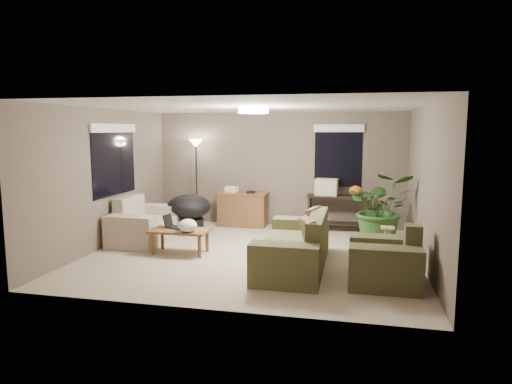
% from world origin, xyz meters
% --- Properties ---
extents(room_shell, '(5.50, 5.50, 5.50)m').
position_xyz_m(room_shell, '(0.00, 0.00, 1.25)').
color(room_shell, tan).
rests_on(room_shell, ground).
extents(main_sofa, '(0.95, 2.20, 0.85)m').
position_xyz_m(main_sofa, '(0.82, -0.62, 0.29)').
color(main_sofa, '#4E4E2E').
rests_on(main_sofa, ground).
extents(throw_pillows, '(0.40, 1.40, 0.47)m').
position_xyz_m(throw_pillows, '(1.07, -0.62, 0.65)').
color(throw_pillows, '#8C7251').
rests_on(throw_pillows, main_sofa).
extents(loveseat, '(0.90, 1.60, 0.85)m').
position_xyz_m(loveseat, '(-2.26, 0.48, 0.30)').
color(loveseat, beige).
rests_on(loveseat, ground).
extents(armchair, '(0.95, 1.00, 0.85)m').
position_xyz_m(armchair, '(2.12, -1.10, 0.30)').
color(armchair, '#47472A').
rests_on(armchair, ground).
extents(coffee_table, '(1.00, 0.55, 0.42)m').
position_xyz_m(coffee_table, '(-1.24, -0.23, 0.36)').
color(coffee_table, brown).
rests_on(coffee_table, ground).
extents(laptop, '(0.41, 0.34, 0.24)m').
position_xyz_m(laptop, '(-1.41, -0.13, 0.48)').
color(laptop, black).
rests_on(laptop, coffee_table).
extents(plastic_bag, '(0.34, 0.31, 0.22)m').
position_xyz_m(plastic_bag, '(-1.04, -0.38, 0.53)').
color(plastic_bag, white).
rests_on(plastic_bag, coffee_table).
extents(desk, '(1.10, 0.50, 0.75)m').
position_xyz_m(desk, '(-0.74, 2.19, 0.38)').
color(desk, brown).
rests_on(desk, ground).
extents(desk_papers, '(0.69, 0.29, 0.12)m').
position_xyz_m(desk_papers, '(-0.90, 2.18, 0.80)').
color(desk_papers, silver).
rests_on(desk_papers, desk).
extents(console_table, '(1.30, 0.40, 0.75)m').
position_xyz_m(console_table, '(1.33, 2.20, 0.44)').
color(console_table, black).
rests_on(console_table, ground).
extents(pumpkin, '(0.31, 0.31, 0.22)m').
position_xyz_m(pumpkin, '(1.68, 2.20, 0.86)').
color(pumpkin, orange).
rests_on(pumpkin, console_table).
extents(cardboard_box, '(0.48, 0.38, 0.34)m').
position_xyz_m(cardboard_box, '(1.08, 2.20, 0.92)').
color(cardboard_box, beige).
rests_on(cardboard_box, console_table).
extents(papasan_chair, '(1.19, 1.19, 0.80)m').
position_xyz_m(papasan_chair, '(-1.66, 1.30, 0.47)').
color(papasan_chair, black).
rests_on(papasan_chair, ground).
extents(floor_lamp, '(0.32, 0.32, 1.91)m').
position_xyz_m(floor_lamp, '(-1.81, 2.20, 1.60)').
color(floor_lamp, black).
rests_on(floor_lamp, ground).
extents(ceiling_fixture, '(0.50, 0.50, 0.10)m').
position_xyz_m(ceiling_fixture, '(0.00, 0.00, 2.44)').
color(ceiling_fixture, white).
rests_on(ceiling_fixture, room_shell).
extents(houseplant, '(1.22, 1.36, 1.06)m').
position_xyz_m(houseplant, '(2.17, 1.19, 0.53)').
color(houseplant, '#2D5923').
rests_on(houseplant, ground).
extents(cat_scratching_post, '(0.32, 0.32, 0.50)m').
position_xyz_m(cat_scratching_post, '(2.23, 0.37, 0.21)').
color(cat_scratching_post, tan).
rests_on(cat_scratching_post, ground).
extents(window_left, '(0.05, 1.56, 1.33)m').
position_xyz_m(window_left, '(-2.73, 0.30, 1.78)').
color(window_left, black).
rests_on(window_left, room_shell).
extents(window_back, '(1.06, 0.05, 1.33)m').
position_xyz_m(window_back, '(1.30, 2.48, 1.79)').
color(window_back, black).
rests_on(window_back, room_shell).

